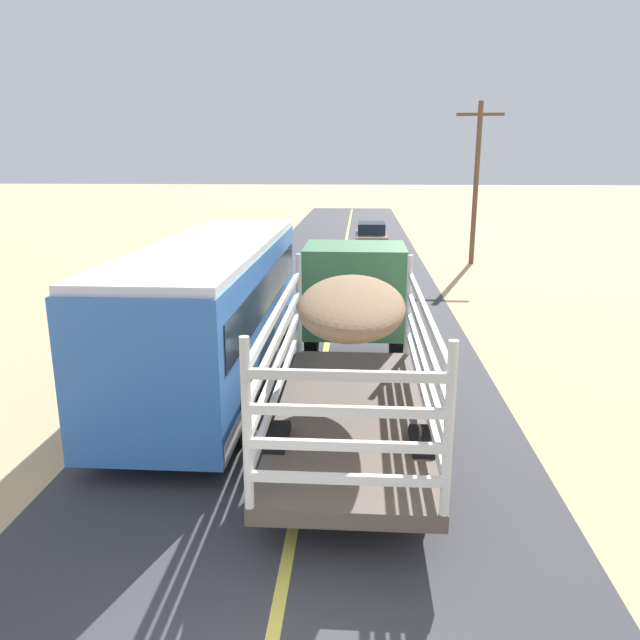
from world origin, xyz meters
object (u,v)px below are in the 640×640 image
Objects in this scene: livestock_truck at (353,310)px; power_pole_mid at (476,179)px; bus at (215,307)px; car_far at (371,237)px.

livestock_truck is 18.33m from power_pole_mid.
livestock_truck is 0.97× the size of bus.
power_pole_mid is at bearing 62.71° from bus.
bus is 1.31× the size of power_pole_mid.
car_far is at bearing 88.03° from livestock_truck.
livestock_truck is 1.28× the size of power_pole_mid.
bus is 2.27× the size of car_far.
car_far is 0.58× the size of power_pole_mid.
bus reaches higher than livestock_truck.
power_pole_mid reaches higher than livestock_truck.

